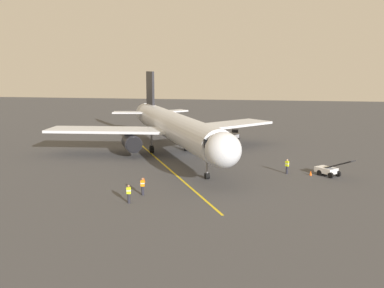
{
  "coord_description": "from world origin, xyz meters",
  "views": [
    {
      "loc": [
        -11.72,
        58.49,
        12.04
      ],
      "look_at": [
        -2.6,
        7.36,
        3.0
      ],
      "focal_mm": 40.87,
      "sensor_mm": 36.0,
      "label": 1
    }
  ],
  "objects_px": {
    "airplane": "(174,127)",
    "tug_portside": "(235,134)",
    "safety_cone_nose_right": "(311,173)",
    "ground_crew_wing_walker": "(129,194)",
    "ground_crew_marshaller": "(287,166)",
    "belt_loader_near_nose": "(328,170)",
    "ground_crew_loader": "(143,186)",
    "safety_cone_nose_left": "(144,180)"
  },
  "relations": [
    {
      "from": "airplane",
      "to": "tug_portside",
      "type": "relative_size",
      "value": 15.7
    },
    {
      "from": "safety_cone_nose_right",
      "to": "ground_crew_wing_walker",
      "type": "bearing_deg",
      "value": 38.58
    },
    {
      "from": "safety_cone_nose_right",
      "to": "ground_crew_marshaller",
      "type": "bearing_deg",
      "value": -6.77
    },
    {
      "from": "ground_crew_marshaller",
      "to": "belt_loader_near_nose",
      "type": "height_order",
      "value": "belt_loader_near_nose"
    },
    {
      "from": "ground_crew_loader",
      "to": "ground_crew_marshaller",
      "type": "bearing_deg",
      "value": -140.99
    },
    {
      "from": "belt_loader_near_nose",
      "to": "safety_cone_nose_left",
      "type": "distance_m",
      "value": 20.79
    },
    {
      "from": "airplane",
      "to": "ground_crew_loader",
      "type": "bearing_deg",
      "value": 93.51
    },
    {
      "from": "airplane",
      "to": "safety_cone_nose_left",
      "type": "xyz_separation_m",
      "value": [
        0.05,
        14.8,
        -3.73
      ]
    },
    {
      "from": "ground_crew_wing_walker",
      "to": "belt_loader_near_nose",
      "type": "height_order",
      "value": "belt_loader_near_nose"
    },
    {
      "from": "safety_cone_nose_right",
      "to": "safety_cone_nose_left",
      "type": "bearing_deg",
      "value": 19.59
    },
    {
      "from": "ground_crew_marshaller",
      "to": "tug_portside",
      "type": "bearing_deg",
      "value": -72.12
    },
    {
      "from": "airplane",
      "to": "safety_cone_nose_right",
      "type": "xyz_separation_m",
      "value": [
        -17.78,
        8.46,
        -3.73
      ]
    },
    {
      "from": "ground_crew_wing_walker",
      "to": "safety_cone_nose_left",
      "type": "distance_m",
      "value": 7.35
    },
    {
      "from": "airplane",
      "to": "ground_crew_wing_walker",
      "type": "height_order",
      "value": "airplane"
    },
    {
      "from": "ground_crew_wing_walker",
      "to": "ground_crew_marshaller",
      "type": "bearing_deg",
      "value": -136.01
    },
    {
      "from": "airplane",
      "to": "ground_crew_loader",
      "type": "height_order",
      "value": "airplane"
    },
    {
      "from": "ground_crew_loader",
      "to": "belt_loader_near_nose",
      "type": "bearing_deg",
      "value": -149.16
    },
    {
      "from": "ground_crew_wing_walker",
      "to": "tug_portside",
      "type": "bearing_deg",
      "value": -99.49
    },
    {
      "from": "safety_cone_nose_left",
      "to": "airplane",
      "type": "bearing_deg",
      "value": -90.2
    },
    {
      "from": "safety_cone_nose_left",
      "to": "safety_cone_nose_right",
      "type": "distance_m",
      "value": 18.92
    },
    {
      "from": "airplane",
      "to": "ground_crew_marshaller",
      "type": "height_order",
      "value": "airplane"
    },
    {
      "from": "airplane",
      "to": "safety_cone_nose_right",
      "type": "height_order",
      "value": "airplane"
    },
    {
      "from": "belt_loader_near_nose",
      "to": "safety_cone_nose_right",
      "type": "distance_m",
      "value": 1.99
    },
    {
      "from": "ground_crew_marshaller",
      "to": "belt_loader_near_nose",
      "type": "bearing_deg",
      "value": 177.1
    },
    {
      "from": "tug_portside",
      "to": "safety_cone_nose_right",
      "type": "distance_m",
      "value": 27.21
    },
    {
      "from": "safety_cone_nose_left",
      "to": "ground_crew_loader",
      "type": "bearing_deg",
      "value": 105.04
    },
    {
      "from": "airplane",
      "to": "belt_loader_near_nose",
      "type": "distance_m",
      "value": 21.67
    },
    {
      "from": "ground_crew_wing_walker",
      "to": "belt_loader_near_nose",
      "type": "relative_size",
      "value": 0.42
    },
    {
      "from": "ground_crew_loader",
      "to": "airplane",
      "type": "bearing_deg",
      "value": -86.49
    },
    {
      "from": "tug_portside",
      "to": "safety_cone_nose_right",
      "type": "height_order",
      "value": "tug_portside"
    },
    {
      "from": "safety_cone_nose_right",
      "to": "ground_crew_loader",
      "type": "bearing_deg",
      "value": 33.5
    },
    {
      "from": "ground_crew_loader",
      "to": "belt_loader_near_nose",
      "type": "height_order",
      "value": "belt_loader_near_nose"
    },
    {
      "from": "ground_crew_marshaller",
      "to": "tug_portside",
      "type": "relative_size",
      "value": 0.72
    },
    {
      "from": "ground_crew_marshaller",
      "to": "safety_cone_nose_left",
      "type": "bearing_deg",
      "value": 23.68
    },
    {
      "from": "airplane",
      "to": "safety_cone_nose_right",
      "type": "relative_size",
      "value": 67.71
    },
    {
      "from": "airplane",
      "to": "ground_crew_marshaller",
      "type": "distance_m",
      "value": 17.46
    },
    {
      "from": "ground_crew_marshaller",
      "to": "safety_cone_nose_left",
      "type": "distance_m",
      "value": 16.59
    },
    {
      "from": "airplane",
      "to": "tug_portside",
      "type": "distance_m",
      "value": 18.37
    },
    {
      "from": "ground_crew_marshaller",
      "to": "belt_loader_near_nose",
      "type": "xyz_separation_m",
      "value": [
        -4.58,
        0.23,
        -0.17
      ]
    },
    {
      "from": "safety_cone_nose_right",
      "to": "airplane",
      "type": "bearing_deg",
      "value": -25.45
    },
    {
      "from": "tug_portside",
      "to": "belt_loader_near_nose",
      "type": "bearing_deg",
      "value": 116.71
    },
    {
      "from": "ground_crew_wing_walker",
      "to": "safety_cone_nose_left",
      "type": "bearing_deg",
      "value": -84.22
    }
  ]
}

